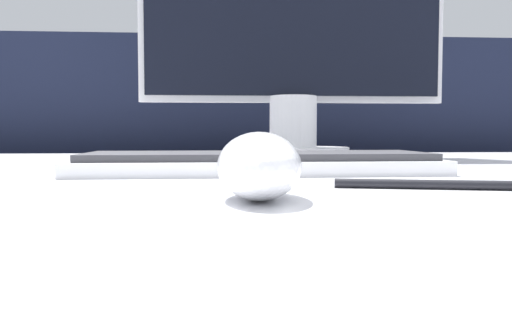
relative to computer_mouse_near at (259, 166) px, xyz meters
name	(u,v)px	position (x,y,z in m)	size (l,w,h in m)	color
partition_panel	(224,243)	(-0.02, 0.95, -0.26)	(5.00, 0.03, 1.07)	black
computer_mouse_near	(259,166)	(0.00, 0.00, 0.00)	(0.06, 0.11, 0.05)	white
keyboard	(257,163)	(0.02, 0.24, -0.01)	(0.42, 0.15, 0.02)	silver
monitor	(293,19)	(0.11, 0.58, 0.23)	(0.57, 0.21, 0.50)	silver
pen	(427,184)	(0.14, 0.05, -0.02)	(0.15, 0.04, 0.01)	black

